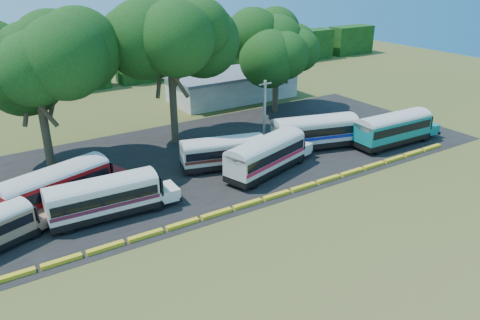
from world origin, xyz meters
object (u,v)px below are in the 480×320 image
tree_west (34,63)px  bus_red (57,185)px  bus_cream_west (105,195)px  bus_teal (395,127)px  bus_white_red (267,153)px

tree_west → bus_red: bearing=-97.6°
bus_red → tree_west: tree_west is taller
tree_west → bus_cream_west: bearing=-82.6°
bus_cream_west → tree_west: tree_west is taller
bus_cream_west → bus_teal: size_ratio=0.93×
bus_white_red → bus_teal: bus_teal is taller
bus_cream_west → bus_teal: (31.78, -1.30, 0.18)m
bus_red → bus_cream_west: size_ratio=1.07×
bus_red → bus_teal: size_ratio=1.00×
bus_red → tree_west: bearing=64.4°
bus_red → bus_white_red: size_ratio=0.99×
bus_red → bus_white_red: (18.32, -3.64, -0.01)m
bus_red → bus_cream_west: (2.76, -3.71, -0.14)m
bus_teal → bus_cream_west: bearing=179.2°
tree_west → bus_white_red: bearing=-35.7°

